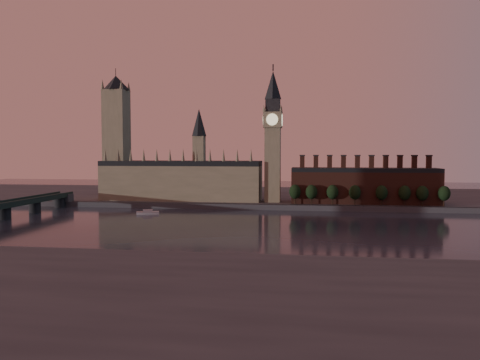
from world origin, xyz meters
name	(u,v)px	position (x,y,z in m)	size (l,w,h in m)	color
ground	(241,229)	(0.00, 0.00, 0.00)	(900.00, 900.00, 0.00)	black
north_bank	(267,196)	(0.00, 178.04, 2.00)	(900.00, 182.00, 4.00)	#47474C
south_bank	(124,358)	(0.00, -170.00, 2.00)	(900.00, 180.00, 4.00)	#47474C
palace_of_westminster	(182,178)	(-64.41, 114.91, 21.63)	(130.00, 30.30, 74.00)	gray
victoria_tower	(117,133)	(-120.00, 115.00, 59.09)	(24.00, 24.00, 108.00)	gray
big_ben	(273,134)	(10.00, 110.00, 56.83)	(15.00, 15.00, 107.00)	gray
chimney_block	(364,185)	(80.00, 110.00, 17.82)	(110.00, 25.00, 37.00)	#552A20
embankment_tree_0	(295,192)	(27.79, 94.40, 13.47)	(8.60, 8.60, 14.88)	black
embankment_tree_1	(311,192)	(40.06, 94.06, 13.47)	(8.60, 8.60, 14.88)	black
embankment_tree_2	(332,192)	(55.46, 95.41, 13.47)	(8.60, 8.60, 14.88)	black
embankment_tree_3	(355,192)	(71.67, 94.39, 13.47)	(8.60, 8.60, 14.88)	black
embankment_tree_4	(382,193)	(90.69, 94.63, 13.47)	(8.60, 8.60, 14.88)	black
embankment_tree_5	(405,193)	(106.99, 95.44, 13.47)	(8.60, 8.60, 14.88)	black
embankment_tree_6	(422,193)	(119.09, 94.27, 13.47)	(8.60, 8.60, 14.88)	black
embankment_tree_7	(444,193)	(134.17, 94.68, 13.47)	(8.60, 8.60, 14.88)	black
river_boat	(148,212)	(-72.85, 54.52, 1.18)	(16.00, 9.30, 3.08)	#BDBDBD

